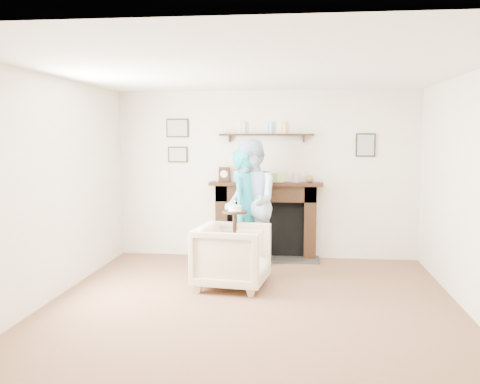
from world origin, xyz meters
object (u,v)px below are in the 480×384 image
(man, at_px, (250,266))
(pedestal_table, at_px, (235,231))
(woman, at_px, (246,265))
(armchair, at_px, (232,287))

(man, xyz_separation_m, pedestal_table, (-0.13, -0.73, 0.63))
(man, height_order, woman, man)
(armchair, distance_m, woman, 1.10)
(man, distance_m, pedestal_table, 0.97)
(pedestal_table, bearing_deg, armchair, -87.76)
(pedestal_table, bearing_deg, man, 79.99)
(armchair, bearing_deg, woman, 4.45)
(woman, height_order, pedestal_table, pedestal_table)
(woman, bearing_deg, pedestal_table, -161.40)
(woman, xyz_separation_m, pedestal_table, (-0.07, -0.73, 0.63))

